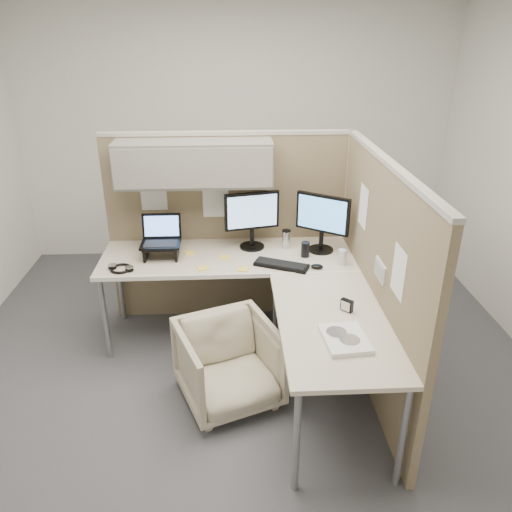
{
  "coord_description": "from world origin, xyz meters",
  "views": [
    {
      "loc": [
        -0.07,
        -3.05,
        2.38
      ],
      "look_at": [
        0.1,
        0.25,
        0.85
      ],
      "focal_mm": 35.0,
      "sensor_mm": 36.0,
      "label": 1
    }
  ],
  "objects_px": {
    "office_chair": "(229,360)",
    "keyboard": "(281,265)",
    "desk": "(260,284)",
    "monitor_left": "(252,216)"
  },
  "relations": [
    {
      "from": "desk",
      "to": "monitor_left",
      "type": "height_order",
      "value": "monitor_left"
    },
    {
      "from": "desk",
      "to": "office_chair",
      "type": "distance_m",
      "value": 0.6
    },
    {
      "from": "desk",
      "to": "monitor_left",
      "type": "xyz_separation_m",
      "value": [
        -0.04,
        0.55,
        0.32
      ]
    },
    {
      "from": "keyboard",
      "to": "office_chair",
      "type": "bearing_deg",
      "value": -100.57
    },
    {
      "from": "office_chair",
      "to": "monitor_left",
      "type": "height_order",
      "value": "monitor_left"
    },
    {
      "from": "monitor_left",
      "to": "desk",
      "type": "bearing_deg",
      "value": -98.78
    },
    {
      "from": "desk",
      "to": "office_chair",
      "type": "xyz_separation_m",
      "value": [
        -0.24,
        -0.4,
        -0.37
      ]
    },
    {
      "from": "office_chair",
      "to": "monitor_left",
      "type": "bearing_deg",
      "value": 56.82
    },
    {
      "from": "office_chair",
      "to": "keyboard",
      "type": "xyz_separation_m",
      "value": [
        0.41,
        0.59,
        0.42
      ]
    },
    {
      "from": "office_chair",
      "to": "desk",
      "type": "bearing_deg",
      "value": 38.24
    }
  ]
}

